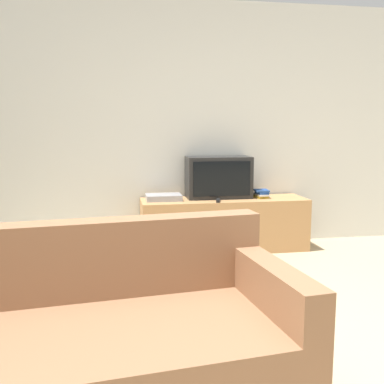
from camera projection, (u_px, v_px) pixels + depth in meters
wall_back at (181, 126)px, 4.80m from camera, size 9.00×0.06×2.60m
tv_stand at (224, 224)px, 4.73m from camera, size 1.73×0.49×0.54m
television at (219, 177)px, 4.74m from camera, size 0.68×0.31×0.44m
couch at (61, 357)px, 2.00m from camera, size 2.21×1.12×0.82m
book_stack at (261, 194)px, 4.77m from camera, size 0.15×0.22×0.09m
remote_on_stand at (218, 200)px, 4.52m from camera, size 0.08×0.16×0.02m
set_top_box at (164, 197)px, 4.61m from camera, size 0.36×0.25×0.06m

